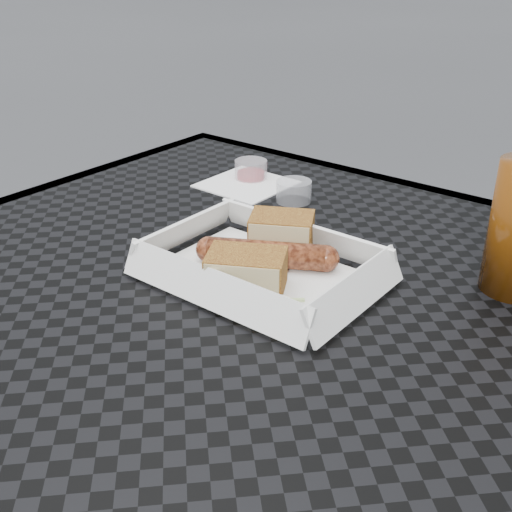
{
  "coord_description": "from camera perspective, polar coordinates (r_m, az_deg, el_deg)",
  "views": [
    {
      "loc": [
        0.42,
        -0.48,
        1.08
      ],
      "look_at": [
        0.04,
        0.0,
        0.78
      ],
      "focal_mm": 45.0,
      "sensor_mm": 36.0,
      "label": 1
    }
  ],
  "objects": [
    {
      "name": "condiment_cup_sauce",
      "position": [
        0.99,
        -0.46,
        7.65
      ],
      "size": [
        0.05,
        0.05,
        0.03
      ],
      "primitive_type": "cylinder",
      "color": "maroon",
      "rests_on": "patio_table"
    },
    {
      "name": "patio_table",
      "position": [
        0.76,
        -2.69,
        -6.31
      ],
      "size": [
        0.8,
        0.8,
        0.74
      ],
      "color": "black",
      "rests_on": "ground"
    },
    {
      "name": "napkin",
      "position": [
        0.98,
        -0.85,
        6.41
      ],
      "size": [
        0.12,
        0.12,
        0.0
      ],
      "primitive_type": "cube",
      "rotation": [
        0.0,
        0.0,
        -0.01
      ],
      "color": "white",
      "rests_on": "patio_table"
    },
    {
      "name": "bread_far",
      "position": [
        0.67,
        -0.87,
        -1.37
      ],
      "size": [
        0.1,
        0.09,
        0.04
      ],
      "primitive_type": "cube",
      "rotation": [
        0.0,
        0.0,
        0.5
      ],
      "color": "olive",
      "rests_on": "food_tray"
    },
    {
      "name": "condiment_cup_empty",
      "position": [
        0.91,
        3.38,
        5.77
      ],
      "size": [
        0.05,
        0.05,
        0.03
      ],
      "primitive_type": "cylinder",
      "color": "silver",
      "rests_on": "patio_table"
    },
    {
      "name": "veg_garnish",
      "position": [
        0.65,
        2.68,
        -4.21
      ],
      "size": [
        0.03,
        0.03,
        0.0
      ],
      "color": "#E43F09",
      "rests_on": "food_tray"
    },
    {
      "name": "food_tray",
      "position": [
        0.71,
        0.5,
        -1.74
      ],
      "size": [
        0.22,
        0.15,
        0.0
      ],
      "primitive_type": "cube",
      "color": "white",
      "rests_on": "patio_table"
    },
    {
      "name": "bread_near",
      "position": [
        0.75,
        2.28,
        2.02
      ],
      "size": [
        0.09,
        0.08,
        0.05
      ],
      "primitive_type": "cube",
      "rotation": [
        0.0,
        0.0,
        0.5
      ],
      "color": "olive",
      "rests_on": "food_tray"
    },
    {
      "name": "bratwurst",
      "position": [
        0.72,
        0.95,
        0.19
      ],
      "size": [
        0.15,
        0.09,
        0.03
      ],
      "rotation": [
        0.0,
        0.0,
        0.5
      ],
      "color": "brown",
      "rests_on": "food_tray"
    }
  ]
}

